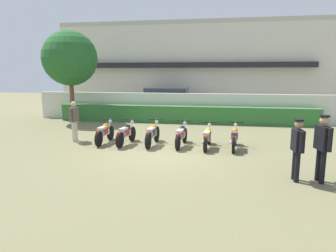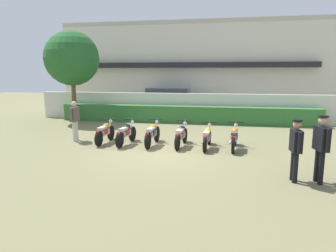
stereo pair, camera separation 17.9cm
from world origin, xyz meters
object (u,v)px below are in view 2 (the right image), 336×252
parked_car (171,102)px  officer_1 (321,143)px  motorcycle_in_row_2 (152,134)px  tree_near_inspector (72,59)px  motorcycle_in_row_4 (207,137)px  motorcycle_in_row_1 (126,133)px  motorcycle_in_row_3 (181,135)px  inspector_person (75,118)px  motorcycle_in_row_5 (234,137)px  motorcycle_in_row_0 (105,132)px  officer_0 (296,145)px

parked_car → officer_1: (5.94, -11.40, 0.13)m
motorcycle_in_row_2 → officer_1: 6.22m
parked_car → tree_near_inspector: tree_near_inspector is taller
tree_near_inspector → motorcycle_in_row_2: tree_near_inspector is taller
parked_car → motorcycle_in_row_2: 8.13m
motorcycle_in_row_2 → motorcycle_in_row_4: bearing=-90.6°
motorcycle_in_row_1 → motorcycle_in_row_3: size_ratio=0.99×
motorcycle_in_row_2 → motorcycle_in_row_1: bearing=96.3°
motorcycle_in_row_1 → motorcycle_in_row_2: (1.07, 0.07, 0.01)m
motorcycle_in_row_4 → inspector_person: inspector_person is taller
motorcycle_in_row_1 → motorcycle_in_row_5: size_ratio=0.99×
parked_car → motorcycle_in_row_4: parked_car is taller
motorcycle_in_row_4 → tree_near_inspector: bearing=61.9°
motorcycle_in_row_0 → officer_1: size_ratio=1.03×
motorcycle_in_row_4 → officer_0: size_ratio=1.12×
motorcycle_in_row_0 → motorcycle_in_row_5: motorcycle_in_row_5 is taller
inspector_person → officer_0: inspector_person is taller
parked_car → inspector_person: (-2.66, -7.95, 0.06)m
inspector_person → officer_1: (8.61, -3.45, 0.07)m
motorcycle_in_row_0 → officer_0: 7.43m
motorcycle_in_row_2 → inspector_person: 3.42m
motorcycle_in_row_2 → motorcycle_in_row_3: size_ratio=1.03×
tree_near_inspector → motorcycle_in_row_2: bearing=-40.1°
tree_near_inspector → motorcycle_in_row_1: tree_near_inspector is taller
motorcycle_in_row_2 → motorcycle_in_row_4: (2.17, -0.11, -0.02)m
motorcycle_in_row_3 → officer_1: 5.30m
motorcycle_in_row_2 → officer_0: size_ratio=1.18×
motorcycle_in_row_1 → motorcycle_in_row_4: 3.24m
motorcycle_in_row_5 → inspector_person: size_ratio=1.14×
motorcycle_in_row_1 → motorcycle_in_row_2: bearing=-80.8°
parked_car → motorcycle_in_row_3: 8.30m
parked_car → motorcycle_in_row_3: bearing=-77.4°
motorcycle_in_row_1 → officer_1: bearing=-111.9°
motorcycle_in_row_3 → motorcycle_in_row_4: motorcycle_in_row_3 is taller
motorcycle_in_row_2 → officer_1: size_ratio=1.10×
motorcycle_in_row_0 → motorcycle_in_row_5: size_ratio=0.96×
parked_car → motorcycle_in_row_2: bearing=-85.4°
motorcycle_in_row_3 → motorcycle_in_row_0: bearing=94.9°
motorcycle_in_row_0 → motorcycle_in_row_1: (0.93, -0.08, 0.00)m
motorcycle_in_row_3 → motorcycle_in_row_5: size_ratio=1.00×
motorcycle_in_row_4 → motorcycle_in_row_5: motorcycle_in_row_5 is taller
officer_1 → tree_near_inspector: bearing=-47.5°
tree_near_inspector → motorcycle_in_row_0: (3.93, -4.98, -3.21)m
officer_1 → motorcycle_in_row_2: bearing=-43.2°
motorcycle_in_row_3 → officer_1: size_ratio=1.07×
parked_car → motorcycle_in_row_5: bearing=-64.9°
motorcycle_in_row_0 → motorcycle_in_row_4: 4.17m
motorcycle_in_row_1 → motorcycle_in_row_2: 1.07m
parked_car → officer_1: size_ratio=2.54×
parked_car → tree_near_inspector: bearing=-149.7°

